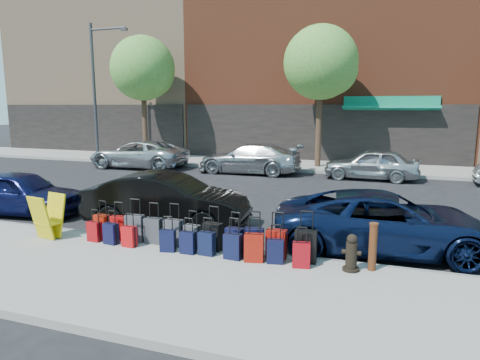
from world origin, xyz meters
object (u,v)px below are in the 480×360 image
at_px(tree_center, 323,65).
at_px(car_far_2, 371,164).
at_px(tree_left, 145,70).
at_px(bollard, 373,246).
at_px(suitcase_front_5, 192,236).
at_px(display_rack, 48,217).
at_px(car_near_0, 20,193).
at_px(car_near_2, 386,222).
at_px(car_far_1, 249,158).
at_px(car_near_1, 167,200).
at_px(streetlight, 97,83).
at_px(fire_hydrant, 351,254).
at_px(car_far_0, 138,154).

bearing_deg(tree_center, car_far_2, -43.39).
distance_m(tree_left, bollard, 20.40).
distance_m(suitcase_front_5, bollard, 3.93).
distance_m(tree_center, display_rack, 16.09).
xyz_separation_m(bollard, car_near_0, (-10.51, 1.55, 0.05)).
xyz_separation_m(tree_center, car_near_2, (3.44, -12.63, -4.71)).
bearing_deg(car_near_0, car_far_2, -50.64).
relative_size(bollard, display_rack, 0.89).
distance_m(tree_left, car_far_1, 9.12).
bearing_deg(tree_center, suitcase_front_5, -92.81).
height_order(display_rack, car_near_2, car_near_2).
bearing_deg(car_near_1, display_rack, 133.65).
relative_size(display_rack, car_near_0, 0.26).
bearing_deg(streetlight, tree_left, 13.39).
distance_m(suitcase_front_5, car_far_1, 11.88).
height_order(tree_left, car_far_2, tree_left).
xyz_separation_m(fire_hydrant, car_near_0, (-10.13, 1.71, 0.20)).
bearing_deg(car_near_0, bollard, -104.68).
relative_size(streetlight, car_far_1, 1.56).
distance_m(fire_hydrant, car_near_1, 5.56).
bearing_deg(suitcase_front_5, tree_left, 131.02).
bearing_deg(streetlight, fire_hydrant, -40.23).
bearing_deg(car_near_2, car_far_2, -3.08).
height_order(suitcase_front_5, car_far_0, car_far_0).
relative_size(streetlight, display_rack, 7.49).
bearing_deg(car_far_0, display_rack, 22.14).
bearing_deg(bollard, car_near_1, 161.40).
distance_m(car_far_0, car_far_1, 6.27).
distance_m(tree_left, car_near_2, 19.40).
bearing_deg(tree_center, streetlight, -177.02).
bearing_deg(car_far_2, suitcase_front_5, -14.56).
bearing_deg(tree_center, car_near_0, -119.73).
relative_size(fire_hydrant, car_near_0, 0.18).
relative_size(tree_left, car_near_2, 1.45).
height_order(tree_center, car_near_0, tree_center).
bearing_deg(fire_hydrant, streetlight, 141.11).
relative_size(bollard, car_near_0, 0.24).
height_order(streetlight, car_far_0, streetlight).
xyz_separation_m(fire_hydrant, car_near_2, (0.60, 1.84, 0.21)).
height_order(tree_left, suitcase_front_5, tree_left).
relative_size(car_near_0, car_far_2, 0.97).
xyz_separation_m(fire_hydrant, car_far_2, (-0.14, 11.92, 0.22)).
distance_m(fire_hydrant, car_far_2, 11.93).
height_order(display_rack, car_far_0, car_far_0).
bearing_deg(car_far_0, tree_left, -159.25).
distance_m(car_near_0, car_far_0, 10.18).
bearing_deg(tree_center, fire_hydrant, -78.90).
bearing_deg(bollard, car_near_0, 171.61).
distance_m(car_near_2, car_far_1, 11.97).
height_order(bollard, car_near_1, car_near_1).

